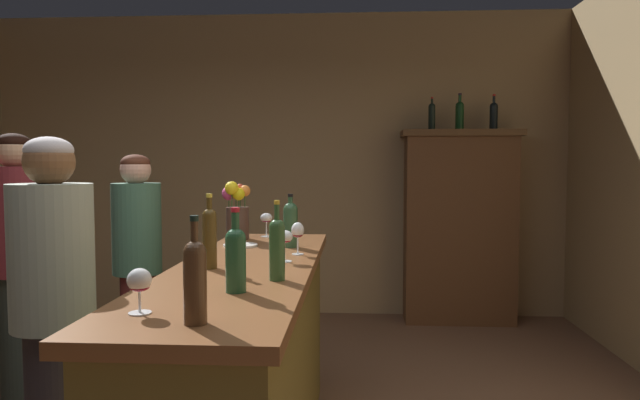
% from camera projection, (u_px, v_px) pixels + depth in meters
% --- Properties ---
extents(wall_back, '(5.70, 0.12, 2.92)m').
position_uv_depth(wall_back, '(277.00, 165.00, 5.57)').
color(wall_back, tan).
rests_on(wall_back, ground).
extents(bar_counter, '(0.62, 2.25, 1.02)m').
position_uv_depth(bar_counter, '(246.00, 374.00, 2.56)').
color(bar_counter, brown).
rests_on(bar_counter, ground).
extents(display_cabinet, '(1.08, 0.39, 1.79)m').
position_uv_depth(display_cabinet, '(459.00, 223.00, 5.21)').
color(display_cabinet, brown).
rests_on(display_cabinet, ground).
extents(wine_bottle_merlot, '(0.08, 0.08, 0.29)m').
position_uv_depth(wine_bottle_merlot, '(291.00, 222.00, 3.06)').
color(wine_bottle_merlot, '#2B4D30').
rests_on(wine_bottle_merlot, bar_counter).
extents(wine_bottle_riesling, '(0.07, 0.07, 0.31)m').
position_uv_depth(wine_bottle_riesling, '(195.00, 278.00, 1.58)').
color(wine_bottle_riesling, '#4A321F').
rests_on(wine_bottle_riesling, bar_counter).
extents(wine_bottle_rose, '(0.06, 0.06, 0.31)m').
position_uv_depth(wine_bottle_rose, '(277.00, 246.00, 2.19)').
color(wine_bottle_rose, '#2F522B').
rests_on(wine_bottle_rose, bar_counter).
extents(wine_bottle_chardonnay, '(0.06, 0.06, 0.33)m').
position_uv_depth(wine_bottle_chardonnay, '(210.00, 235.00, 2.43)').
color(wine_bottle_chardonnay, '#483514').
rests_on(wine_bottle_chardonnay, bar_counter).
extents(wine_bottle_malbec, '(0.07, 0.07, 0.30)m').
position_uv_depth(wine_bottle_malbec, '(236.00, 256.00, 1.98)').
color(wine_bottle_malbec, '#214B2D').
rests_on(wine_bottle_malbec, bar_counter).
extents(wine_glass_front, '(0.08, 0.08, 0.15)m').
position_uv_depth(wine_glass_front, '(284.00, 238.00, 2.60)').
color(wine_glass_front, white).
rests_on(wine_glass_front, bar_counter).
extents(wine_glass_mid, '(0.06, 0.06, 0.16)m').
position_uv_depth(wine_glass_mid, '(298.00, 232.00, 2.81)').
color(wine_glass_mid, white).
rests_on(wine_glass_mid, bar_counter).
extents(wine_glass_rear, '(0.07, 0.07, 0.15)m').
position_uv_depth(wine_glass_rear, '(266.00, 219.00, 3.50)').
color(wine_glass_rear, white).
rests_on(wine_glass_rear, bar_counter).
extents(wine_glass_spare, '(0.07, 0.07, 0.14)m').
position_uv_depth(wine_glass_spare, '(139.00, 283.00, 1.70)').
color(wine_glass_spare, white).
rests_on(wine_glass_spare, bar_counter).
extents(flower_arrangement, '(0.17, 0.17, 0.35)m').
position_uv_depth(flower_arrangement, '(237.00, 212.00, 3.39)').
color(flower_arrangement, '#422C24').
rests_on(flower_arrangement, bar_counter).
extents(cheese_plate, '(0.19, 0.19, 0.01)m').
position_uv_depth(cheese_plate, '(240.00, 245.00, 3.10)').
color(cheese_plate, white).
rests_on(cheese_plate, bar_counter).
extents(display_bottle_left, '(0.06, 0.06, 0.30)m').
position_uv_depth(display_bottle_left, '(432.00, 115.00, 5.16)').
color(display_bottle_left, black).
rests_on(display_bottle_left, display_cabinet).
extents(display_bottle_midleft, '(0.08, 0.08, 0.34)m').
position_uv_depth(display_bottle_midleft, '(460.00, 114.00, 5.15)').
color(display_bottle_midleft, '#123617').
rests_on(display_bottle_midleft, display_cabinet).
extents(display_bottle_center, '(0.07, 0.07, 0.32)m').
position_uv_depth(display_bottle_center, '(494.00, 115.00, 5.13)').
color(display_bottle_center, black).
rests_on(display_bottle_center, display_cabinet).
extents(patron_in_grey, '(0.31, 0.31, 1.65)m').
position_uv_depth(patron_in_grey, '(17.00, 256.00, 3.33)').
color(patron_in_grey, '#282F2A').
rests_on(patron_in_grey, ground).
extents(patron_in_navy, '(0.33, 0.33, 1.59)m').
position_uv_depth(patron_in_navy, '(53.00, 307.00, 2.34)').
color(patron_in_navy, '#2C272C').
rests_on(patron_in_navy, ground).
extents(patron_tall, '(0.30, 0.30, 1.53)m').
position_uv_depth(patron_tall, '(137.00, 262.00, 3.53)').
color(patron_tall, maroon).
rests_on(patron_tall, ground).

